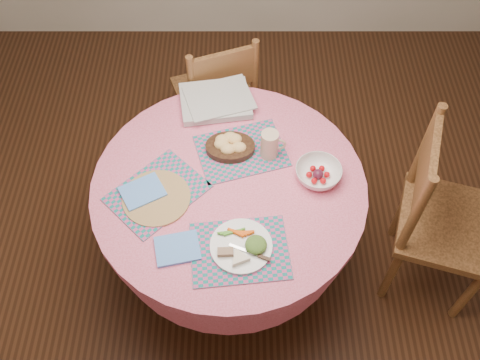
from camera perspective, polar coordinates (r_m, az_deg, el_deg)
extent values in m
plane|color=#331C0F|center=(3.03, -0.96, -8.68)|extent=(4.00, 4.00, 0.00)
cylinder|color=pink|center=(2.41, -1.19, -0.70)|extent=(1.24, 1.24, 0.04)
cone|color=pink|center=(2.55, -1.13, -2.90)|extent=(1.24, 1.24, 0.30)
cylinder|color=black|center=(2.84, -1.02, -6.64)|extent=(0.14, 0.14, 0.44)
cylinder|color=black|center=(3.01, -0.96, -8.41)|extent=(0.56, 0.56, 0.06)
cube|color=brown|center=(2.76, 21.36, -4.45)|extent=(0.59, 0.60, 0.04)
cylinder|color=brown|center=(2.90, 23.19, -11.12)|extent=(0.06, 0.06, 0.50)
cylinder|color=brown|center=(3.11, 23.59, -4.64)|extent=(0.06, 0.06, 0.50)
cylinder|color=brown|center=(2.83, 15.86, -9.53)|extent=(0.06, 0.06, 0.50)
cylinder|color=brown|center=(3.04, 16.87, -3.03)|extent=(0.06, 0.06, 0.50)
cylinder|color=brown|center=(2.38, 18.14, -3.72)|extent=(0.06, 0.06, 0.55)
cylinder|color=brown|center=(2.63, 19.10, 3.33)|extent=(0.06, 0.06, 0.55)
cube|color=brown|center=(2.42, 19.32, 1.51)|extent=(0.15, 0.39, 0.27)
cube|color=brown|center=(3.20, -2.71, 9.15)|extent=(0.54, 0.53, 0.04)
cylinder|color=brown|center=(3.50, -0.69, 9.11)|extent=(0.05, 0.05, 0.44)
cylinder|color=brown|center=(3.44, -6.26, 7.64)|extent=(0.05, 0.05, 0.44)
cylinder|color=brown|center=(3.29, 1.27, 5.27)|extent=(0.05, 0.05, 0.44)
cylinder|color=brown|center=(3.22, -4.59, 3.64)|extent=(0.05, 0.05, 0.44)
cylinder|color=brown|center=(2.94, 1.57, 10.96)|extent=(0.05, 0.05, 0.49)
cylinder|color=brown|center=(2.87, -5.08, 9.26)|extent=(0.05, 0.05, 0.49)
cube|color=brown|center=(2.83, -1.77, 11.56)|extent=(0.34, 0.15, 0.23)
cube|color=#157773|center=(2.21, -0.04, -7.55)|extent=(0.43, 0.34, 0.01)
cube|color=#157773|center=(2.39, -8.82, -1.36)|extent=(0.49, 0.50, 0.01)
cube|color=#157773|center=(2.50, 0.14, 3.11)|extent=(0.47, 0.40, 0.01)
cylinder|color=#A87948|center=(2.37, -8.90, -1.90)|extent=(0.30, 0.30, 0.01)
cube|color=#5C95ED|center=(2.22, -6.69, -7.27)|extent=(0.21, 0.17, 0.01)
cube|color=#5C95ED|center=(2.39, -10.37, -1.23)|extent=(0.23, 0.21, 0.01)
cylinder|color=white|center=(2.21, 0.12, -7.05)|extent=(0.26, 0.26, 0.01)
ellipsoid|color=#2F4F1B|center=(2.18, 1.71, -6.96)|extent=(0.09, 0.09, 0.04)
cylinder|color=beige|center=(2.16, -0.14, -8.32)|extent=(0.12, 0.12, 0.02)
cube|color=#8C6951|center=(2.18, -1.60, -7.62)|extent=(0.07, 0.04, 0.02)
cube|color=silver|center=(2.18, 0.65, -7.60)|extent=(0.14, 0.07, 0.00)
cylinder|color=black|center=(2.49, -1.05, 3.50)|extent=(0.23, 0.23, 0.03)
ellipsoid|color=#F6CB7E|center=(2.46, -2.00, 4.03)|extent=(0.07, 0.06, 0.05)
ellipsoid|color=#F6CB7E|center=(2.48, -0.59, 4.56)|extent=(0.07, 0.06, 0.05)
ellipsoid|color=#F6CB7E|center=(2.45, -0.13, 3.67)|extent=(0.07, 0.06, 0.05)
ellipsoid|color=#F6CB7E|center=(2.44, -1.31, 3.49)|extent=(0.07, 0.06, 0.05)
ellipsoid|color=#F6CB7E|center=(2.49, -1.06, 4.74)|extent=(0.07, 0.06, 0.05)
ellipsoid|color=#F6CB7E|center=(2.48, -1.87, 4.47)|extent=(0.07, 0.06, 0.05)
cylinder|color=#D4B391|center=(2.43, 3.15, 3.81)|extent=(0.08, 0.08, 0.14)
torus|color=#D4B391|center=(2.44, 4.17, 3.80)|extent=(0.07, 0.01, 0.07)
imported|color=white|center=(2.41, 8.34, 0.70)|extent=(0.23, 0.23, 0.06)
sphere|color=red|center=(2.42, 9.25, 0.57)|extent=(0.03, 0.03, 0.03)
sphere|color=red|center=(2.44, 8.71, 1.22)|extent=(0.03, 0.03, 0.03)
sphere|color=red|center=(2.43, 7.78, 1.23)|extent=(0.03, 0.03, 0.03)
sphere|color=red|center=(2.41, 7.38, 0.57)|extent=(0.03, 0.03, 0.03)
sphere|color=red|center=(2.39, 7.91, -0.10)|extent=(0.03, 0.03, 0.03)
sphere|color=red|center=(2.40, 8.86, -0.10)|extent=(0.03, 0.03, 0.03)
sphere|color=#4B152A|center=(2.41, 8.32, 0.61)|extent=(0.05, 0.05, 0.05)
cube|color=silver|center=(2.69, -2.66, 8.43)|extent=(0.38, 0.32, 0.03)
cube|color=silver|center=(2.67, -2.24, 8.75)|extent=(0.38, 0.34, 0.01)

